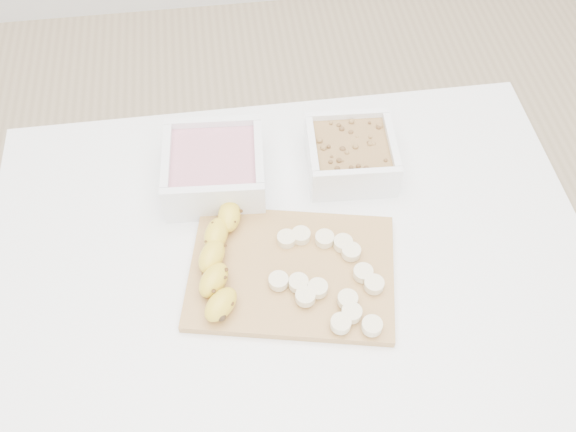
{
  "coord_description": "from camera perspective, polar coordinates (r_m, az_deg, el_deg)",
  "views": [
    {
      "loc": [
        -0.08,
        -0.58,
        1.64
      ],
      "look_at": [
        0.0,
        0.03,
        0.81
      ],
      "focal_mm": 40.0,
      "sensor_mm": 36.0,
      "label": 1
    }
  ],
  "objects": [
    {
      "name": "ground",
      "position": [
        1.74,
        0.14,
        -16.85
      ],
      "size": [
        3.5,
        3.5,
        0.0
      ],
      "primitive_type": "plane",
      "color": "#C6AD89",
      "rests_on": "ground"
    },
    {
      "name": "table",
      "position": [
        1.14,
        0.2,
        -5.84
      ],
      "size": [
        1.0,
        0.7,
        0.75
      ],
      "color": "white",
      "rests_on": "ground"
    },
    {
      "name": "banana_slices",
      "position": [
        1.01,
        3.76,
        -5.47
      ],
      "size": [
        0.18,
        0.21,
        0.02
      ],
      "color": "beige",
      "rests_on": "cutting_board"
    },
    {
      "name": "cutting_board",
      "position": [
        1.03,
        0.32,
        -4.98
      ],
      "size": [
        0.37,
        0.29,
        0.01
      ],
      "primitive_type": "cube",
      "rotation": [
        0.0,
        0.0,
        -0.21
      ],
      "color": "tan",
      "rests_on": "table"
    },
    {
      "name": "bowl_granola",
      "position": [
        1.15,
        5.61,
        5.51
      ],
      "size": [
        0.16,
        0.16,
        0.07
      ],
      "color": "white",
      "rests_on": "table"
    },
    {
      "name": "banana",
      "position": [
        1.02,
        -6.04,
        -3.96
      ],
      "size": [
        0.13,
        0.22,
        0.04
      ],
      "primitive_type": null,
      "rotation": [
        0.0,
        0.0,
        -0.36
      ],
      "color": "gold",
      "rests_on": "cutting_board"
    },
    {
      "name": "bowl_yogurt",
      "position": [
        1.13,
        -6.56,
        4.31
      ],
      "size": [
        0.18,
        0.18,
        0.08
      ],
      "color": "white",
      "rests_on": "table"
    }
  ]
}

